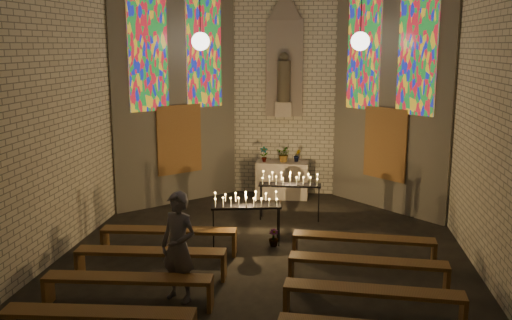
# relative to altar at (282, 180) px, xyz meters

# --- Properties ---
(floor) EXTENTS (12.00, 12.00, 0.00)m
(floor) POSITION_rel_altar_xyz_m (0.00, -5.45, -0.50)
(floor) COLOR black
(floor) RESTS_ON ground
(room) EXTENTS (8.22, 12.43, 7.00)m
(room) POSITION_rel_altar_xyz_m (-0.00, -2.08, 3.22)
(room) COLOR beige
(room) RESTS_ON ground
(altar) EXTENTS (1.40, 0.60, 1.00)m
(altar) POSITION_rel_altar_xyz_m (0.00, 0.00, 0.00)
(altar) COLOR #BEAF9B
(altar) RESTS_ON ground
(flower_vase_left) EXTENTS (0.24, 0.18, 0.43)m
(flower_vase_left) POSITION_rel_altar_xyz_m (-0.50, -0.05, 0.71)
(flower_vase_left) COLOR #4C723F
(flower_vase_left) RESTS_ON altar
(flower_vase_center) EXTENTS (0.50, 0.47, 0.44)m
(flower_vase_center) POSITION_rel_altar_xyz_m (0.05, 0.01, 0.72)
(flower_vase_center) COLOR #4C723F
(flower_vase_center) RESTS_ON altar
(flower_vase_right) EXTENTS (0.22, 0.20, 0.34)m
(flower_vase_right) POSITION_rel_altar_xyz_m (0.40, 0.09, 0.67)
(flower_vase_right) COLOR #4C723F
(flower_vase_right) RESTS_ON altar
(aisle_flower_pot) EXTENTS (0.20, 0.20, 0.36)m
(aisle_flower_pot) POSITION_rel_altar_xyz_m (0.12, -3.84, -0.32)
(aisle_flower_pot) COLOR #4C723F
(aisle_flower_pot) RESTS_ON ground
(votive_stand_left) EXTENTS (1.49, 0.61, 1.06)m
(votive_stand_left) POSITION_rel_altar_xyz_m (-0.45, -3.85, 0.41)
(votive_stand_left) COLOR black
(votive_stand_left) RESTS_ON ground
(votive_stand_right) EXTENTS (1.48, 0.36, 1.08)m
(votive_stand_right) POSITION_rel_altar_xyz_m (0.34, -1.95, 0.43)
(votive_stand_right) COLOR black
(votive_stand_right) RESTS_ON ground
(pew_left_0) EXTENTS (2.72, 0.54, 0.52)m
(pew_left_0) POSITION_rel_altar_xyz_m (-1.92, -4.53, -0.08)
(pew_left_0) COLOR brown
(pew_left_0) RESTS_ON ground
(pew_right_0) EXTENTS (2.72, 0.54, 0.52)m
(pew_right_0) POSITION_rel_altar_xyz_m (1.92, -4.53, -0.08)
(pew_right_0) COLOR brown
(pew_right_0) RESTS_ON ground
(pew_left_1) EXTENTS (2.72, 0.54, 0.52)m
(pew_left_1) POSITION_rel_altar_xyz_m (-1.92, -5.73, -0.08)
(pew_left_1) COLOR brown
(pew_left_1) RESTS_ON ground
(pew_right_1) EXTENTS (2.72, 0.54, 0.52)m
(pew_right_1) POSITION_rel_altar_xyz_m (1.92, -5.73, -0.08)
(pew_right_1) COLOR brown
(pew_right_1) RESTS_ON ground
(pew_left_2) EXTENTS (2.72, 0.54, 0.52)m
(pew_left_2) POSITION_rel_altar_xyz_m (-1.92, -6.93, -0.08)
(pew_left_2) COLOR brown
(pew_left_2) RESTS_ON ground
(pew_right_2) EXTENTS (2.72, 0.54, 0.52)m
(pew_right_2) POSITION_rel_altar_xyz_m (1.92, -6.93, -0.08)
(pew_right_2) COLOR brown
(pew_right_2) RESTS_ON ground
(pew_left_3) EXTENTS (2.72, 0.54, 0.52)m
(pew_left_3) POSITION_rel_altar_xyz_m (-1.92, -8.13, -0.08)
(pew_left_3) COLOR brown
(pew_left_3) RESTS_ON ground
(visitor) EXTENTS (0.78, 0.67, 1.82)m
(visitor) POSITION_rel_altar_xyz_m (-1.18, -6.56, 0.41)
(visitor) COLOR #54535E
(visitor) RESTS_ON ground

